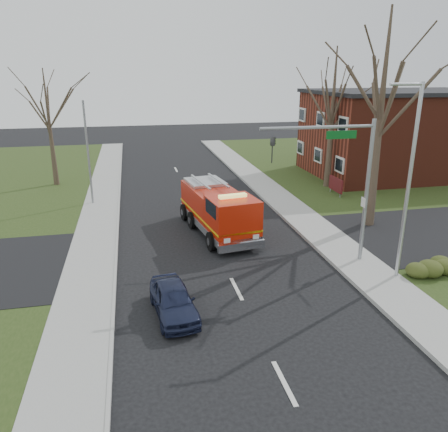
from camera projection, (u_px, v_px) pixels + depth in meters
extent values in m
plane|color=black|center=(236.00, 289.00, 18.49)|extent=(120.00, 120.00, 0.00)
cube|color=gray|center=(370.00, 274.00, 19.70)|extent=(2.40, 80.00, 0.15)
cube|color=gray|center=(84.00, 303.00, 17.23)|extent=(2.40, 80.00, 0.15)
cube|color=maroon|center=(401.00, 135.00, 37.85)|extent=(15.00, 10.00, 7.00)
cube|color=black|center=(406.00, 92.00, 36.71)|extent=(15.40, 10.40, 0.30)
cube|color=silver|center=(318.00, 155.00, 36.83)|extent=(0.12, 1.40, 1.20)
cube|color=#541317|center=(336.00, 184.00, 31.88)|extent=(0.12, 2.00, 1.00)
cylinder|color=gray|center=(340.00, 193.00, 31.28)|extent=(0.08, 0.08, 0.90)
cylinder|color=gray|center=(331.00, 188.00, 32.77)|extent=(0.08, 0.08, 0.90)
ellipsoid|color=#334017|center=(441.00, 267.00, 19.16)|extent=(2.80, 2.00, 0.90)
cone|color=#3F3225|center=(379.00, 124.00, 24.04)|extent=(0.64, 0.64, 12.00)
cone|color=#3F3225|center=(332.00, 120.00, 32.92)|extent=(0.56, 0.56, 10.50)
cone|color=#3F3225|center=(50.00, 129.00, 33.63)|extent=(0.44, 0.44, 9.00)
cylinder|color=gray|center=(366.00, 194.00, 20.09)|extent=(0.18, 0.18, 6.80)
cylinder|color=gray|center=(318.00, 127.00, 18.60)|extent=(5.20, 0.14, 0.14)
cube|color=#0C591E|center=(341.00, 135.00, 18.93)|extent=(1.40, 0.06, 0.35)
imported|color=black|center=(273.00, 137.00, 18.31)|extent=(0.22, 0.18, 1.10)
cylinder|color=#B7BABF|center=(408.00, 187.00, 18.13)|extent=(0.16, 0.16, 8.40)
cylinder|color=#B7BABF|center=(406.00, 84.00, 16.69)|extent=(1.40, 0.12, 0.12)
cylinder|color=gray|center=(88.00, 154.00, 29.02)|extent=(0.14, 0.14, 7.00)
cube|color=red|center=(211.00, 203.00, 25.57)|extent=(3.01, 5.01, 1.91)
cube|color=red|center=(233.00, 219.00, 22.45)|extent=(2.67, 2.67, 2.18)
cube|color=#B7BABF|center=(217.00, 221.00, 24.84)|extent=(3.36, 7.35, 0.41)
cube|color=#E5B20C|center=(217.00, 213.00, 24.68)|extent=(3.37, 7.35, 0.11)
cube|color=black|center=(240.00, 212.00, 21.35)|extent=(2.05, 0.38, 0.77)
cube|color=#E5D866|center=(233.00, 196.00, 22.06)|extent=(1.48, 0.52, 0.16)
cylinder|color=black|center=(212.00, 241.00, 22.31)|extent=(0.46, 1.03, 1.00)
cylinder|color=black|center=(254.00, 236.00, 23.09)|extent=(0.46, 1.03, 1.00)
cylinder|color=black|center=(185.00, 212.00, 26.92)|extent=(0.46, 1.03, 1.00)
cylinder|color=black|center=(221.00, 208.00, 27.70)|extent=(0.46, 1.03, 1.00)
imported|color=#1B213C|center=(173.00, 300.00, 16.38)|extent=(1.83, 3.73, 1.23)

